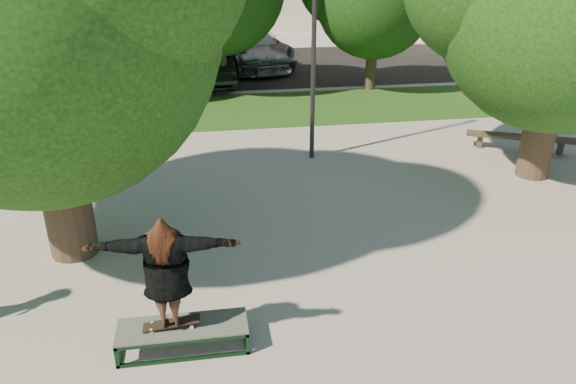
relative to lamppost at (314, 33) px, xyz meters
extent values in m
plane|color=#9F9992|center=(-1.00, -5.00, -3.15)|extent=(120.00, 120.00, 0.00)
cube|color=#184C15|center=(0.00, 4.50, -3.14)|extent=(30.00, 4.00, 0.02)
cube|color=black|center=(-1.00, 11.00, -3.15)|extent=(40.00, 8.00, 0.01)
cylinder|color=#38281E|center=(-5.20, -4.00, -1.55)|extent=(0.84, 0.84, 3.20)
sphere|color=black|center=(-5.20, -4.00, 0.92)|extent=(5.80, 5.80, 5.80)
cylinder|color=#38281E|center=(5.00, -2.00, -1.65)|extent=(0.76, 0.76, 3.00)
sphere|color=black|center=(5.00, -2.00, 0.63)|extent=(5.20, 5.20, 5.20)
cylinder|color=#38281E|center=(-7.50, 6.00, -1.75)|extent=(0.44, 0.44, 2.80)
cylinder|color=#38281E|center=(-2.00, 7.00, -1.65)|extent=(0.50, 0.50, 3.00)
cylinder|color=#38281E|center=(3.50, 6.50, -1.85)|extent=(0.40, 0.40, 2.60)
cylinder|color=#2D2D30|center=(0.00, 0.00, -0.15)|extent=(0.12, 0.12, 6.00)
cube|color=#475147|center=(-3.22, -6.96, -2.79)|extent=(1.80, 0.60, 0.03)
cylinder|color=white|center=(-3.63, -7.04, -2.75)|extent=(0.06, 0.03, 0.06)
cylinder|color=white|center=(-3.63, -6.88, -2.75)|extent=(0.06, 0.03, 0.06)
cylinder|color=white|center=(-3.09, -7.04, -2.75)|extent=(0.06, 0.03, 0.06)
cylinder|color=white|center=(-3.09, -6.88, -2.75)|extent=(0.06, 0.03, 0.06)
cube|color=black|center=(-3.36, -6.96, -2.71)|extent=(0.78, 0.20, 0.10)
imported|color=brown|center=(-3.36, -6.96, -1.88)|extent=(2.05, 0.75, 1.63)
cube|color=#4A3B2C|center=(4.65, 0.00, -2.97)|extent=(0.18, 0.18, 0.37)
cube|color=#4A3B2C|center=(6.50, -0.82, -2.97)|extent=(0.18, 0.18, 0.37)
cube|color=#4A3B2C|center=(5.57, -0.41, -2.76)|extent=(2.67, 1.46, 0.07)
imported|color=#B2B2B7|center=(-7.86, 8.50, -2.33)|extent=(2.62, 5.05, 1.64)
imported|color=black|center=(-2.42, 8.50, -2.39)|extent=(2.02, 4.75, 1.52)
imported|color=#5C5D62|center=(-0.40, 11.33, -2.36)|extent=(3.64, 6.08, 1.58)
imported|color=#ACADB1|center=(-0.50, 11.15, -2.34)|extent=(3.18, 5.91, 1.63)
camera|label=1|loc=(-2.75, -13.37, 2.17)|focal=35.00mm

